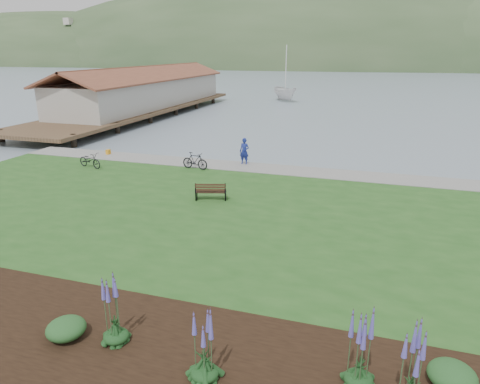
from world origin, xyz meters
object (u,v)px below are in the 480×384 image
Objects in this scene: park_bench at (211,191)px; bicycle_a at (90,160)px; sailboat at (285,101)px; person at (244,149)px.

park_bench is 0.87× the size of bicycle_a.
bicycle_a is (-9.04, 3.29, 0.02)m from park_bench.
park_bench is at bearing -119.94° from sailboat.
person is 38.48m from sailboat.
bicycle_a is at bearing -131.74° from sailboat.
sailboat is (3.22, 41.60, -0.86)m from bicycle_a.
sailboat is (-5.81, 44.90, -0.84)m from park_bench.
person is 9.32m from bicycle_a.
park_bench is 45.28m from sailboat.
bicycle_a is at bearing 143.78° from park_bench.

